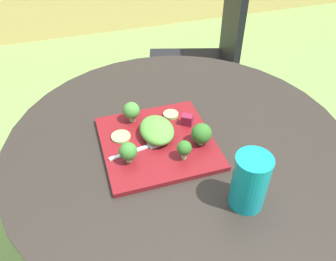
{
  "coord_description": "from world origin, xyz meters",
  "views": [
    {
      "loc": [
        -0.24,
        -0.67,
        1.4
      ],
      "look_at": [
        -0.03,
        -0.0,
        0.8
      ],
      "focal_mm": 36.91,
      "sensor_mm": 36.0,
      "label": 1
    }
  ],
  "objects_px": {
    "salad_plate": "(158,143)",
    "drinking_glass": "(249,184)",
    "patio_chair": "(207,54)",
    "fork": "(143,148)"
  },
  "relations": [
    {
      "from": "patio_chair",
      "to": "drinking_glass",
      "type": "height_order",
      "value": "patio_chair"
    },
    {
      "from": "patio_chair",
      "to": "fork",
      "type": "bearing_deg",
      "value": -122.85
    },
    {
      "from": "salad_plate",
      "to": "drinking_glass",
      "type": "distance_m",
      "value": 0.29
    },
    {
      "from": "patio_chair",
      "to": "fork",
      "type": "distance_m",
      "value": 1.05
    },
    {
      "from": "patio_chair",
      "to": "salad_plate",
      "type": "xyz_separation_m",
      "value": [
        -0.51,
        -0.84,
        0.24
      ]
    },
    {
      "from": "patio_chair",
      "to": "fork",
      "type": "xyz_separation_m",
      "value": [
        -0.55,
        -0.86,
        0.25
      ]
    },
    {
      "from": "patio_chair",
      "to": "salad_plate",
      "type": "height_order",
      "value": "patio_chair"
    },
    {
      "from": "salad_plate",
      "to": "fork",
      "type": "relative_size",
      "value": 1.92
    },
    {
      "from": "patio_chair",
      "to": "salad_plate",
      "type": "relative_size",
      "value": 3.04
    },
    {
      "from": "drinking_glass",
      "to": "fork",
      "type": "distance_m",
      "value": 0.3
    }
  ]
}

